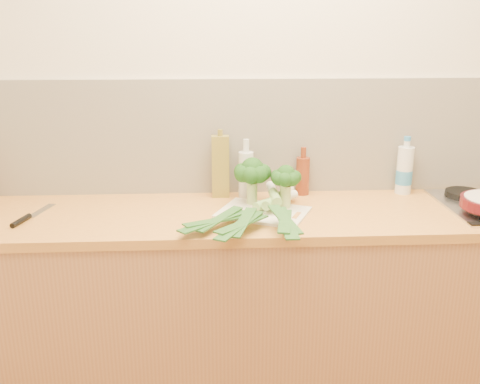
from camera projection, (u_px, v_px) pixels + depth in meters
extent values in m
plane|color=beige|center=(275.00, 109.00, 2.49)|extent=(3.50, 0.00, 3.50)
cube|color=silver|center=(274.00, 137.00, 2.52)|extent=(3.20, 0.02, 0.54)
cube|color=#A57345|center=(279.00, 307.00, 2.47)|extent=(3.20, 0.60, 0.86)
cube|color=#CB8C3B|center=(281.00, 215.00, 2.33)|extent=(3.20, 0.62, 0.04)
cylinder|color=black|center=(464.00, 194.00, 2.48)|extent=(0.17, 0.17, 0.03)
cube|color=white|center=(263.00, 212.00, 2.29)|extent=(0.44, 0.39, 0.01)
cylinder|color=#A0BC6E|center=(252.00, 193.00, 2.37)|extent=(0.05, 0.05, 0.10)
sphere|color=#17390F|center=(252.00, 169.00, 2.34)|extent=(0.10, 0.10, 0.10)
sphere|color=#17390F|center=(263.00, 172.00, 2.35)|extent=(0.08, 0.08, 0.08)
sphere|color=#17390F|center=(258.00, 170.00, 2.38)|extent=(0.08, 0.08, 0.08)
sphere|color=#17390F|center=(249.00, 170.00, 2.39)|extent=(0.08, 0.08, 0.08)
sphere|color=#17390F|center=(242.00, 172.00, 2.36)|extent=(0.08, 0.08, 0.08)
sphere|color=#17390F|center=(243.00, 174.00, 2.32)|extent=(0.08, 0.08, 0.08)
sphere|color=#17390F|center=(251.00, 175.00, 2.30)|extent=(0.08, 0.08, 0.08)
sphere|color=#17390F|center=(259.00, 175.00, 2.31)|extent=(0.08, 0.08, 0.08)
cylinder|color=#A0BC6E|center=(285.00, 196.00, 2.32)|extent=(0.05, 0.05, 0.10)
sphere|color=#17390F|center=(286.00, 174.00, 2.29)|extent=(0.08, 0.08, 0.08)
sphere|color=#17390F|center=(294.00, 177.00, 2.30)|extent=(0.06, 0.06, 0.06)
sphere|color=#17390F|center=(290.00, 175.00, 2.33)|extent=(0.06, 0.06, 0.06)
sphere|color=#17390F|center=(283.00, 175.00, 2.33)|extent=(0.06, 0.06, 0.06)
sphere|color=#17390F|center=(277.00, 176.00, 2.31)|extent=(0.06, 0.06, 0.06)
sphere|color=#17390F|center=(278.00, 179.00, 2.28)|extent=(0.06, 0.06, 0.06)
sphere|color=#17390F|center=(285.00, 180.00, 2.26)|extent=(0.06, 0.06, 0.06)
sphere|color=#17390F|center=(292.00, 179.00, 2.27)|extent=(0.06, 0.06, 0.06)
cylinder|color=white|center=(286.00, 197.00, 2.41)|extent=(0.11, 0.11, 0.04)
cylinder|color=#7AAA55|center=(267.00, 203.00, 2.32)|extent=(0.14, 0.13, 0.04)
cube|color=#1D4A1A|center=(218.00, 220.00, 2.12)|extent=(0.28, 0.20, 0.02)
cube|color=#1D4A1A|center=(214.00, 221.00, 2.10)|extent=(0.28, 0.27, 0.01)
cube|color=#1D4A1A|center=(219.00, 219.00, 2.12)|extent=(0.20, 0.25, 0.02)
cylinder|color=white|center=(285.00, 192.00, 2.42)|extent=(0.10, 0.13, 0.04)
cylinder|color=#7AAA55|center=(273.00, 201.00, 2.30)|extent=(0.11, 0.16, 0.04)
cube|color=#1D4A1A|center=(242.00, 224.00, 2.03)|extent=(0.22, 0.26, 0.02)
cube|color=#1D4A1A|center=(240.00, 225.00, 2.01)|extent=(0.21, 0.32, 0.01)
cube|color=#1D4A1A|center=(243.00, 222.00, 2.03)|extent=(0.13, 0.28, 0.02)
cylinder|color=white|center=(272.00, 189.00, 2.40)|extent=(0.04, 0.12, 0.04)
cylinder|color=#7AAA55|center=(275.00, 197.00, 2.28)|extent=(0.04, 0.14, 0.04)
cube|color=#1D4A1A|center=(285.00, 221.00, 2.01)|extent=(0.09, 0.30, 0.02)
cube|color=#1D4A1A|center=(286.00, 222.00, 1.99)|extent=(0.05, 0.34, 0.01)
cube|color=#1D4A1A|center=(285.00, 219.00, 2.01)|extent=(0.10, 0.28, 0.02)
cube|color=silver|center=(42.00, 211.00, 2.32)|extent=(0.08, 0.19, 0.00)
cylinder|color=black|center=(21.00, 221.00, 2.18)|extent=(0.05, 0.13, 0.02)
cube|color=olive|center=(220.00, 167.00, 2.48)|extent=(0.08, 0.05, 0.29)
cylinder|color=olive|center=(220.00, 133.00, 2.43)|extent=(0.02, 0.02, 0.03)
cylinder|color=silver|center=(246.00, 175.00, 2.49)|extent=(0.07, 0.07, 0.21)
cylinder|color=silver|center=(246.00, 146.00, 2.45)|extent=(0.03, 0.03, 0.06)
cylinder|color=maroon|center=(303.00, 176.00, 2.53)|extent=(0.06, 0.06, 0.18)
cylinder|color=maroon|center=(303.00, 152.00, 2.50)|extent=(0.03, 0.03, 0.05)
cylinder|color=silver|center=(404.00, 170.00, 2.55)|extent=(0.08, 0.08, 0.23)
cylinder|color=silver|center=(407.00, 144.00, 2.51)|extent=(0.03, 0.03, 0.03)
cylinder|color=#327FBC|center=(404.00, 177.00, 2.56)|extent=(0.08, 0.08, 0.07)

